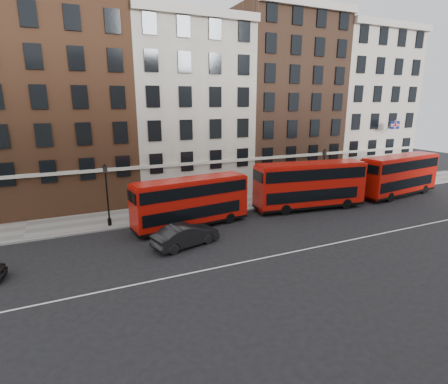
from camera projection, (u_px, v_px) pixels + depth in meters
name	position (u px, v px, depth m)	size (l,w,h in m)	color
ground	(264.00, 245.00, 26.11)	(120.00, 120.00, 0.00)	black
pavement	(211.00, 207.00, 35.35)	(80.00, 5.00, 0.15)	slate
kerb	(221.00, 213.00, 33.14)	(80.00, 0.30, 0.16)	gray
road_centre_line	(279.00, 255.00, 24.35)	(70.00, 0.12, 0.01)	white
building_terrace	(183.00, 103.00, 39.19)	(64.00, 11.95, 22.00)	beige
bus_b	(191.00, 201.00, 29.36)	(10.21, 3.62, 4.20)	#B21109
bus_c	(309.00, 184.00, 34.24)	(11.32, 4.02, 4.65)	#B21109
bus_d	(399.00, 174.00, 39.19)	(11.15, 4.01, 4.58)	#B21109
car_front	(186.00, 235.00, 25.69)	(1.77, 5.09, 1.68)	black
lamp_post_left	(107.00, 192.00, 29.04)	(0.44, 0.44, 5.33)	black
lamp_post_right	(323.00, 170.00, 38.18)	(0.44, 0.44, 5.33)	black
traffic_light	(389.00, 170.00, 41.95)	(0.25, 0.45, 3.27)	black
iron_railings	(203.00, 196.00, 37.14)	(6.60, 0.06, 1.00)	black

